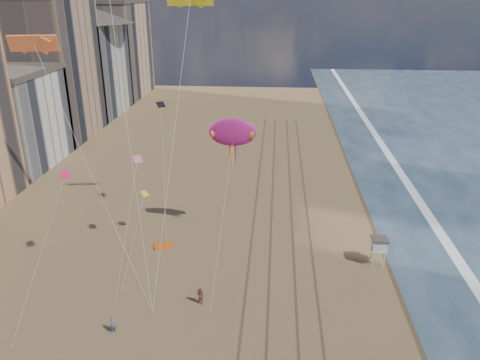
{
  "coord_description": "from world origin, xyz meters",
  "views": [
    {
      "loc": [
        1.46,
        -22.52,
        29.29
      ],
      "look_at": [
        -2.4,
        26.0,
        9.5
      ],
      "focal_mm": 35.0,
      "sensor_mm": 36.0,
      "label": 1
    }
  ],
  "objects_px": {
    "lifeguard_stand": "(379,244)",
    "kite_flyer_a": "(113,325)",
    "kite_flyer_b": "(200,297)",
    "grounded_kite": "(163,246)",
    "show_kite": "(233,133)"
  },
  "relations": [
    {
      "from": "lifeguard_stand",
      "to": "grounded_kite",
      "type": "bearing_deg",
      "value": 175.5
    },
    {
      "from": "kite_flyer_a",
      "to": "show_kite",
      "type": "bearing_deg",
      "value": 36.39
    },
    {
      "from": "grounded_kite",
      "to": "kite_flyer_a",
      "type": "distance_m",
      "value": 15.73
    },
    {
      "from": "lifeguard_stand",
      "to": "kite_flyer_a",
      "type": "height_order",
      "value": "lifeguard_stand"
    },
    {
      "from": "kite_flyer_b",
      "to": "grounded_kite",
      "type": "bearing_deg",
      "value": 146.23
    },
    {
      "from": "lifeguard_stand",
      "to": "kite_flyer_b",
      "type": "distance_m",
      "value": 21.13
    },
    {
      "from": "lifeguard_stand",
      "to": "kite_flyer_a",
      "type": "distance_m",
      "value": 29.79
    },
    {
      "from": "kite_flyer_a",
      "to": "grounded_kite",
      "type": "bearing_deg",
      "value": 59.88
    },
    {
      "from": "lifeguard_stand",
      "to": "kite_flyer_b",
      "type": "height_order",
      "value": "lifeguard_stand"
    },
    {
      "from": "lifeguard_stand",
      "to": "kite_flyer_a",
      "type": "relative_size",
      "value": 1.98
    },
    {
      "from": "grounded_kite",
      "to": "kite_flyer_b",
      "type": "xyz_separation_m",
      "value": [
        6.36,
        -10.97,
        0.83
      ]
    },
    {
      "from": "show_kite",
      "to": "kite_flyer_a",
      "type": "relative_size",
      "value": 11.28
    },
    {
      "from": "grounded_kite",
      "to": "kite_flyer_a",
      "type": "bearing_deg",
      "value": -110.17
    },
    {
      "from": "show_kite",
      "to": "kite_flyer_a",
      "type": "xyz_separation_m",
      "value": [
        -9.38,
        -18.34,
        -13.14
      ]
    },
    {
      "from": "lifeguard_stand",
      "to": "kite_flyer_a",
      "type": "xyz_separation_m",
      "value": [
        -26.4,
        -13.68,
        -1.77
      ]
    }
  ]
}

